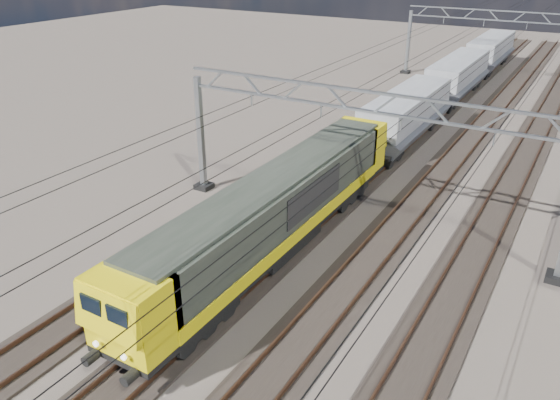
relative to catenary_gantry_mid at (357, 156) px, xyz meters
The scene contains 12 objects.
ground 5.59m from the catenary_gantry_mid, 90.00° to the right, with size 160.00×160.00×0.00m, color #2C2721.
track_outer_west 8.17m from the catenary_gantry_mid, 146.31° to the right, with size 2.60×140.00×0.30m.
track_loco 5.89m from the catenary_gantry_mid, 116.57° to the right, with size 2.60×140.00×0.30m.
track_inner_east 5.89m from the catenary_gantry_mid, 63.43° to the right, with size 2.60×140.00×0.30m.
track_outer_east 8.17m from the catenary_gantry_mid, 33.69° to the right, with size 2.60×140.00×0.30m.
catenary_gantry_mid is the anchor object (origin of this frame).
catenary_gantry_far 36.00m from the catenary_gantry_mid, 90.00° to the left, with size 19.90×0.90×7.11m.
overhead_wires 4.40m from the catenary_gantry_mid, 90.00° to the left, with size 12.03×140.00×0.53m.
locomotive 4.81m from the catenary_gantry_mid, 116.14° to the right, with size 2.76×21.10×3.62m.
hopper_wagon_lead 13.87m from the catenary_gantry_mid, 98.36° to the left, with size 3.38×13.00×3.25m.
hopper_wagon_mid 27.94m from the catenary_gantry_mid, 94.11° to the left, with size 3.38×13.00×3.25m.
hopper_wagon_third 42.10m from the catenary_gantry_mid, 92.73° to the left, with size 3.38×13.00×3.25m.
Camera 1 is at (9.28, -18.98, 13.22)m, focal length 35.00 mm.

